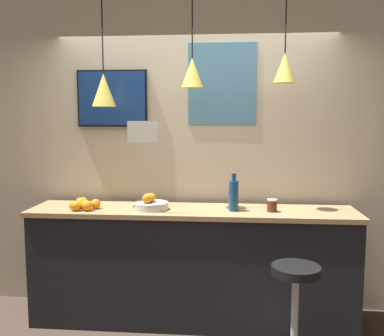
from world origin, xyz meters
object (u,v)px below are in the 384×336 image
Objects in this scene: fruit_bowl at (151,204)px; juice_bottle at (234,195)px; spread_jar at (272,205)px; bar_stool at (295,306)px; mounted_tv at (112,98)px.

juice_bottle reaches higher than fruit_bowl.
bar_stool is at bearing -79.51° from spread_jar.
mounted_tv is (-1.54, 0.98, 1.48)m from bar_stool.
fruit_bowl is 2.71× the size of spread_jar.
mounted_tv is (-0.42, 0.38, 0.89)m from fruit_bowl.
juice_bottle is at bearing -180.00° from spread_jar.
spread_jar is (0.32, 0.00, -0.08)m from juice_bottle.
juice_bottle is 3.06× the size of spread_jar.
mounted_tv reaches higher than juice_bottle.
juice_bottle is at bearing 0.20° from fruit_bowl.
bar_stool is 2.38× the size of juice_bottle.
spread_jar is at bearing -14.77° from mounted_tv.
bar_stool is at bearing -32.49° from mounted_tv.
mounted_tv reaches higher than spread_jar.
juice_bottle reaches higher than bar_stool.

